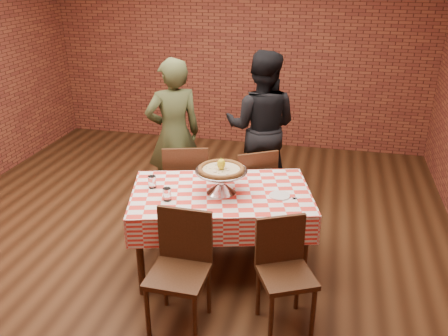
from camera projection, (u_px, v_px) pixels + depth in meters
The scene contains 19 objects.
ground at pixel (175, 243), 4.68m from camera, with size 6.00×6.00×0.00m, color black.
back_wall at pixel (238, 46), 6.78m from camera, with size 5.50×5.50×0.00m, color maroon.
table at pixel (221, 230), 4.19m from camera, with size 1.50×0.90×0.75m, color #402514.
tablecloth at pixel (221, 205), 4.09m from camera, with size 1.54×0.94×0.26m, color red, non-canonical shape.
pizza_stand at pixel (221, 181), 3.99m from camera, with size 0.45×0.45×0.20m, color silver, non-canonical shape.
pizza at pixel (221, 170), 3.94m from camera, with size 0.39×0.39×0.03m, color beige.
lemon at pixel (221, 164), 3.92m from camera, with size 0.07×0.07×0.09m, color yellow.
water_glass_left at pixel (167, 194), 3.86m from camera, with size 0.07×0.07×0.11m, color white.
water_glass_right at pixel (152, 182), 4.08m from camera, with size 0.07×0.07×0.11m, color white.
side_plate at pixel (280, 196), 3.95m from camera, with size 0.17×0.17×0.01m, color white.
sweetener_packet_a at pixel (295, 198), 3.91m from camera, with size 0.05×0.04×0.01m, color white.
sweetener_packet_b at pixel (294, 199), 3.91m from camera, with size 0.05×0.04×0.01m, color white.
condiment_caddy at pixel (227, 170), 4.28m from camera, with size 0.10×0.08×0.13m, color silver.
chair_near_left at pixel (178, 275), 3.46m from camera, with size 0.42×0.42×0.90m, color #402514, non-canonical shape.
chair_near_right at pixel (286, 279), 3.46m from camera, with size 0.38×0.38×0.86m, color #402514, non-canonical shape.
chair_far_left at pixel (187, 183), 4.87m from camera, with size 0.44×0.44×0.93m, color #402514, non-canonical shape.
chair_far_right at pixel (250, 187), 4.83m from camera, with size 0.41×0.41×0.89m, color #402514, non-canonical shape.
diner_olive at pixel (174, 135), 5.13m from camera, with size 0.61×0.40×1.67m, color #3C4526.
diner_black at pixel (261, 127), 5.29m from camera, with size 0.83×0.65×1.72m, color black.
Camera 1 is at (1.38, -3.78, 2.55)m, focal length 37.90 mm.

